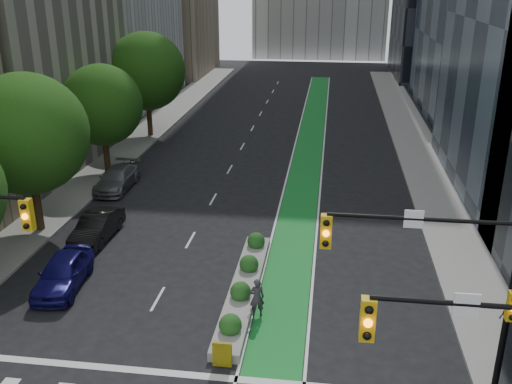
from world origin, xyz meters
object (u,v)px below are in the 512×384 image
(cyclist, at_px, (257,298))
(parked_car_left_near, at_px, (63,272))
(median_planter, at_px, (244,285))
(parked_car_left_mid, at_px, (97,227))
(pedestrian_far, at_px, (510,317))
(parked_car_left_far, at_px, (117,179))

(cyclist, height_order, parked_car_left_near, cyclist)
(median_planter, xyz_separation_m, parked_car_left_mid, (-8.67, 4.42, 0.35))
(parked_car_left_mid, bearing_deg, pedestrian_far, -16.57)
(parked_car_left_mid, relative_size, pedestrian_far, 2.88)
(cyclist, distance_m, parked_car_left_mid, 11.30)
(cyclist, bearing_deg, parked_car_left_near, -24.30)
(parked_car_left_far, bearing_deg, parked_car_left_mid, -77.66)
(median_planter, xyz_separation_m, parked_car_left_near, (-8.20, -0.62, 0.39))
(median_planter, bearing_deg, parked_car_left_far, 130.87)
(median_planter, xyz_separation_m, parked_car_left_far, (-10.38, 12.00, 0.34))
(median_planter, relative_size, pedestrian_far, 6.74)
(parked_car_left_mid, bearing_deg, median_planter, -25.57)
(median_planter, height_order, parked_car_left_far, parked_car_left_far)
(parked_car_left_far, relative_size, pedestrian_far, 3.20)
(median_planter, bearing_deg, pedestrian_far, -10.01)
(median_planter, relative_size, parked_car_left_mid, 2.34)
(parked_car_left_mid, xyz_separation_m, pedestrian_far, (19.43, -6.32, 0.19))
(parked_car_left_far, xyz_separation_m, pedestrian_far, (21.15, -13.90, 0.20))
(parked_car_left_mid, xyz_separation_m, parked_car_left_far, (-1.72, 7.58, -0.01))
(median_planter, height_order, parked_car_left_near, parked_car_left_near)
(parked_car_left_mid, relative_size, parked_car_left_far, 0.90)
(median_planter, height_order, pedestrian_far, pedestrian_far)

